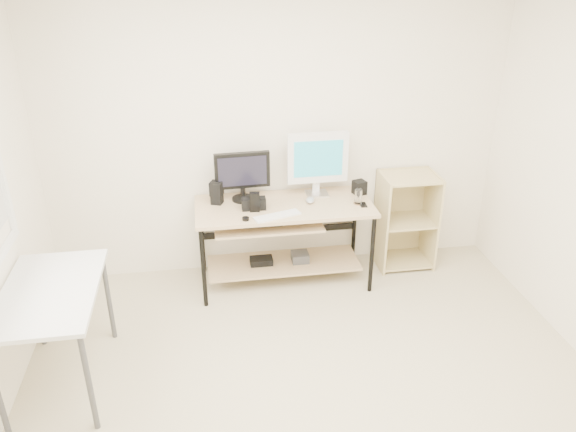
% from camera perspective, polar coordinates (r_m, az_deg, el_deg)
% --- Properties ---
extents(room, '(4.01, 4.01, 2.62)m').
position_cam_1_polar(room, '(3.05, 1.61, -1.80)').
color(room, beige).
rests_on(room, ground).
extents(desk, '(1.50, 0.65, 0.75)m').
position_cam_1_polar(desk, '(4.84, -0.70, -1.12)').
color(desk, tan).
rests_on(desk, ground).
extents(side_table, '(0.60, 1.00, 0.75)m').
position_cam_1_polar(side_table, '(3.95, -22.95, -7.92)').
color(side_table, silver).
rests_on(side_table, ground).
extents(shelf_unit, '(0.50, 0.40, 0.90)m').
position_cam_1_polar(shelf_unit, '(5.30, 11.74, -0.25)').
color(shelf_unit, '#D3C184').
rests_on(shelf_unit, ground).
extents(black_monitor, '(0.47, 0.19, 0.43)m').
position_cam_1_polar(black_monitor, '(4.76, -4.66, 4.35)').
color(black_monitor, black).
rests_on(black_monitor, desk).
extents(white_imac, '(0.53, 0.17, 0.56)m').
position_cam_1_polar(white_imac, '(4.83, 3.04, 5.74)').
color(white_imac, silver).
rests_on(white_imac, desk).
extents(keyboard, '(0.40, 0.22, 0.01)m').
position_cam_1_polar(keyboard, '(4.54, -1.09, 0.01)').
color(keyboard, silver).
rests_on(keyboard, desk).
extents(mouse, '(0.10, 0.13, 0.04)m').
position_cam_1_polar(mouse, '(4.79, 2.27, 1.64)').
color(mouse, '#ADADB2').
rests_on(mouse, desk).
extents(center_speaker, '(0.20, 0.09, 0.10)m').
position_cam_1_polar(center_speaker, '(4.66, -3.50, 1.27)').
color(center_speaker, black).
rests_on(center_speaker, desk).
extents(speaker_left, '(0.13, 0.13, 0.20)m').
position_cam_1_polar(speaker_left, '(4.77, -7.26, 2.41)').
color(speaker_left, black).
rests_on(speaker_left, desk).
extents(speaker_right, '(0.13, 0.13, 0.12)m').
position_cam_1_polar(speaker_right, '(4.98, 7.26, 2.90)').
color(speaker_right, black).
rests_on(speaker_right, desk).
extents(audio_controller, '(0.09, 0.06, 0.17)m').
position_cam_1_polar(audio_controller, '(4.61, -3.41, 1.43)').
color(audio_controller, black).
rests_on(audio_controller, desk).
extents(volume_puck, '(0.06, 0.06, 0.02)m').
position_cam_1_polar(volume_puck, '(4.49, -4.33, -0.28)').
color(volume_puck, black).
rests_on(volume_puck, desk).
extents(smartphone, '(0.06, 0.10, 0.01)m').
position_cam_1_polar(smartphone, '(4.78, 7.64, 1.14)').
color(smartphone, black).
rests_on(smartphone, desk).
extents(coaster, '(0.11, 0.11, 0.01)m').
position_cam_1_polar(coaster, '(4.80, 7.12, 1.28)').
color(coaster, olive).
rests_on(coaster, desk).
extents(drinking_glass, '(0.08, 0.08, 0.12)m').
position_cam_1_polar(drinking_glass, '(4.78, 7.16, 1.99)').
color(drinking_glass, white).
rests_on(drinking_glass, coaster).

